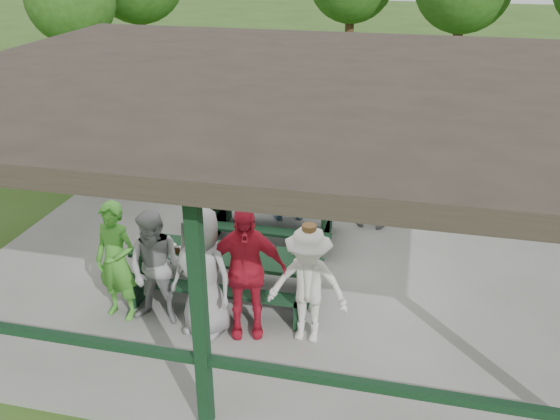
% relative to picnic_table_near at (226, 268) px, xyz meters
% --- Properties ---
extents(ground, '(90.00, 90.00, 0.00)m').
position_rel_picnic_table_near_xyz_m(ground, '(0.59, 1.20, -0.58)').
color(ground, '#324F18').
rests_on(ground, ground).
extents(concrete_slab, '(10.00, 8.00, 0.10)m').
position_rel_picnic_table_near_xyz_m(concrete_slab, '(0.59, 1.20, -0.53)').
color(concrete_slab, slate).
rests_on(concrete_slab, ground).
extents(pavilion_structure, '(10.60, 8.60, 3.24)m').
position_rel_picnic_table_near_xyz_m(pavilion_structure, '(0.59, 1.20, 2.59)').
color(pavilion_structure, black).
rests_on(pavilion_structure, concrete_slab).
extents(picnic_table_near, '(2.84, 1.39, 0.75)m').
position_rel_picnic_table_near_xyz_m(picnic_table_near, '(0.00, 0.00, 0.00)').
color(picnic_table_near, black).
rests_on(picnic_table_near, concrete_slab).
extents(picnic_table_far, '(2.38, 1.39, 0.75)m').
position_rel_picnic_table_near_xyz_m(picnic_table_far, '(0.22, 2.00, -0.01)').
color(picnic_table_far, black).
rests_on(picnic_table_far, concrete_slab).
extents(table_setting, '(2.30, 0.45, 0.10)m').
position_rel_picnic_table_near_xyz_m(table_setting, '(0.08, 0.01, 0.30)').
color(table_setting, white).
rests_on(table_setting, picnic_table_near).
extents(contestant_green, '(0.72, 0.54, 1.82)m').
position_rel_picnic_table_near_xyz_m(contestant_green, '(-1.34, -0.86, 0.43)').
color(contestant_green, '#42942C').
rests_on(contestant_green, concrete_slab).
extents(contestant_grey_left, '(0.86, 0.68, 1.75)m').
position_rel_picnic_table_near_xyz_m(contestant_grey_left, '(-0.72, -0.87, 0.39)').
color(contestant_grey_left, gray).
rests_on(contestant_grey_left, concrete_slab).
extents(contestant_grey_mid, '(1.06, 0.83, 1.91)m').
position_rel_picnic_table_near_xyz_m(contestant_grey_mid, '(-0.01, -0.94, 0.47)').
color(contestant_grey_mid, gray).
rests_on(contestant_grey_mid, concrete_slab).
extents(contestant_red, '(1.24, 0.77, 1.96)m').
position_rel_picnic_table_near_xyz_m(contestant_red, '(0.55, -0.83, 0.50)').
color(contestant_red, red).
rests_on(contestant_red, concrete_slab).
extents(contestant_white_fedora, '(1.12, 0.67, 1.76)m').
position_rel_picnic_table_near_xyz_m(contestant_white_fedora, '(1.43, -0.79, 0.38)').
color(contestant_white_fedora, silver).
rests_on(contestant_white_fedora, concrete_slab).
extents(spectator_lblue, '(1.62, 0.90, 1.67)m').
position_rel_picnic_table_near_xyz_m(spectator_lblue, '(0.35, 2.94, 0.35)').
color(spectator_lblue, '#8CB9D8').
rests_on(spectator_lblue, concrete_slab).
extents(spectator_blue, '(0.81, 0.65, 1.95)m').
position_rel_picnic_table_near_xyz_m(spectator_blue, '(-0.76, 3.52, 0.49)').
color(spectator_blue, '#3A6299').
rests_on(spectator_blue, concrete_slab).
extents(spectator_grey, '(0.83, 0.68, 1.57)m').
position_rel_picnic_table_near_xyz_m(spectator_grey, '(1.88, 2.99, 0.31)').
color(spectator_grey, gray).
rests_on(spectator_grey, concrete_slab).
extents(pickup_truck, '(5.52, 3.77, 1.40)m').
position_rel_picnic_table_near_xyz_m(pickup_truck, '(1.10, 10.08, 0.12)').
color(pickup_truck, silver).
rests_on(pickup_truck, ground).
extents(farm_trailer, '(4.18, 2.62, 1.46)m').
position_rel_picnic_table_near_xyz_m(farm_trailer, '(-1.33, 10.03, 0.14)').
color(farm_trailer, '#1A3F94').
rests_on(farm_trailer, ground).
extents(tree_edge_left, '(3.02, 3.02, 4.72)m').
position_rel_picnic_table_near_xyz_m(tree_edge_left, '(-9.12, 11.54, 2.61)').
color(tree_edge_left, '#302113').
rests_on(tree_edge_left, ground).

